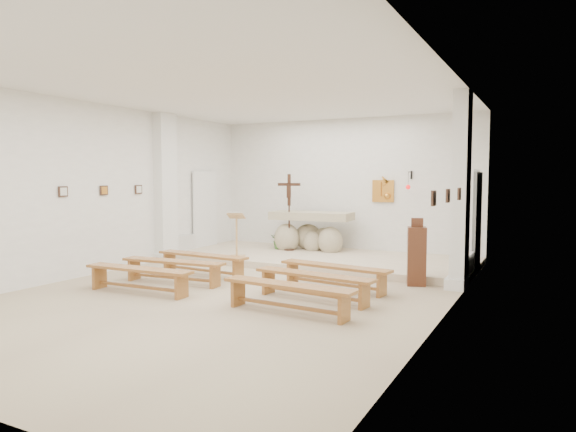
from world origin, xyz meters
The scene contains 29 objects.
ground centered at (0.00, 0.00, 0.00)m, with size 7.00×10.00×0.00m, color beige.
wall_left centered at (-3.49, 0.00, 1.75)m, with size 0.02×10.00×3.50m, color white.
wall_right centered at (3.49, 0.00, 1.75)m, with size 0.02×10.00×3.50m, color white.
wall_back centered at (0.00, 4.99, 1.75)m, with size 7.00×0.02×3.50m, color white.
ceiling centered at (0.00, 0.00, 3.49)m, with size 7.00×10.00×0.02m, color silver.
sanctuary_platform centered at (0.00, 3.50, 0.07)m, with size 6.98×3.00×0.15m, color beige.
pilaster_left centered at (-3.37, 2.00, 1.75)m, with size 0.26×0.55×3.50m, color white.
pilaster_right centered at (3.37, 2.00, 1.75)m, with size 0.26×0.55×3.50m, color white.
gold_wall_relief centered at (1.05, 4.96, 1.65)m, with size 0.55×0.04×0.55m, color #C9832F.
sanctuary_lamp centered at (1.75, 4.71, 1.81)m, with size 0.11×0.36×0.44m.
station_frame_left_front centered at (-3.47, -0.80, 1.72)m, with size 0.03×0.20×0.20m, color #3B251A.
station_frame_left_mid centered at (-3.47, 0.20, 1.72)m, with size 0.03×0.20×0.20m, color #3B251A.
station_frame_left_rear centered at (-3.47, 1.20, 1.72)m, with size 0.03×0.20×0.20m, color #3B251A.
station_frame_right_front centered at (3.47, -0.80, 1.72)m, with size 0.03×0.20×0.20m, color #3B251A.
station_frame_right_mid centered at (3.47, 0.20, 1.72)m, with size 0.03×0.20×0.20m, color #3B251A.
station_frame_right_rear centered at (3.47, 1.20, 1.72)m, with size 0.03×0.20×0.20m, color #3B251A.
radiator_left centered at (-3.43, 2.70, 0.27)m, with size 0.10×0.85×0.52m, color silver.
radiator_right centered at (3.43, 2.70, 0.27)m, with size 0.10×0.85×0.52m, color silver.
altar centered at (-0.63, 4.27, 0.56)m, with size 2.11×0.98×1.06m.
lectern centered at (-1.63, 2.38, 0.67)m, with size 0.45×0.41×1.06m.
crucifix_stand centered at (-1.06, 3.93, 1.26)m, with size 0.58×0.25×1.92m.
potted_plant centered at (-1.38, 4.03, 0.39)m, with size 0.44×0.38×0.49m, color #325E25.
donation_pedestal centered at (2.63, 1.90, 0.55)m, with size 0.42×0.42×1.25m.
bench_left_front centered at (-1.44, 0.83, 0.33)m, with size 2.11×0.48×0.44m.
bench_right_front centered at (1.44, 0.83, 0.33)m, with size 2.12×0.62×0.44m.
bench_left_second centered at (-1.44, -0.06, 0.33)m, with size 2.12×0.50×0.44m.
bench_right_second centered at (1.44, -0.06, 0.33)m, with size 2.12×0.59×0.44m.
bench_left_third centered at (-1.44, -0.96, 0.33)m, with size 2.11×0.40×0.44m.
bench_right_third centered at (1.44, -0.96, 0.33)m, with size 2.12×0.48×0.44m.
Camera 1 is at (4.84, -7.50, 1.98)m, focal length 32.00 mm.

